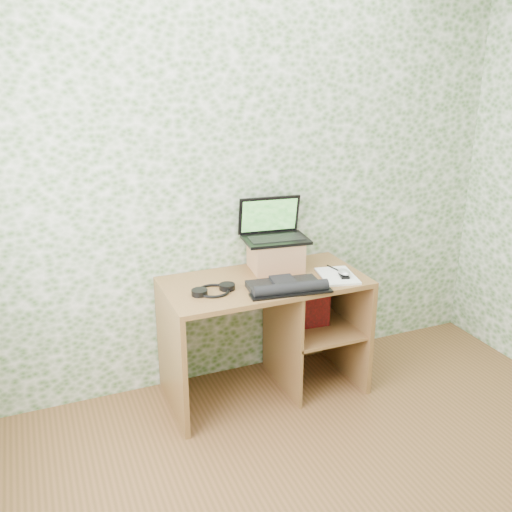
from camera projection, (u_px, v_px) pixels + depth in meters
name	position (u px, v px, depth m)	size (l,w,h in m)	color
wall_back	(245.00, 178.00, 3.46)	(3.50, 3.50, 0.00)	silver
desk	(274.00, 317.00, 3.52)	(1.20, 0.60, 0.75)	brown
riser	(276.00, 255.00, 3.52)	(0.31, 0.25, 0.18)	#936241
laptop	(273.00, 230.00, 3.51)	(0.42, 0.31, 0.26)	black
keyboard	(286.00, 286.00, 3.23)	(0.48, 0.29, 0.07)	black
headphones	(214.00, 290.00, 3.20)	(0.26, 0.21, 0.03)	black
notepad	(337.00, 276.00, 3.42)	(0.20, 0.29, 0.01)	white
mouse	(344.00, 274.00, 3.39)	(0.06, 0.10, 0.03)	silver
pen	(335.00, 269.00, 3.51)	(0.01, 0.01, 0.15)	black
red_box	(309.00, 304.00, 3.56)	(0.25, 0.08, 0.30)	#9E0E11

